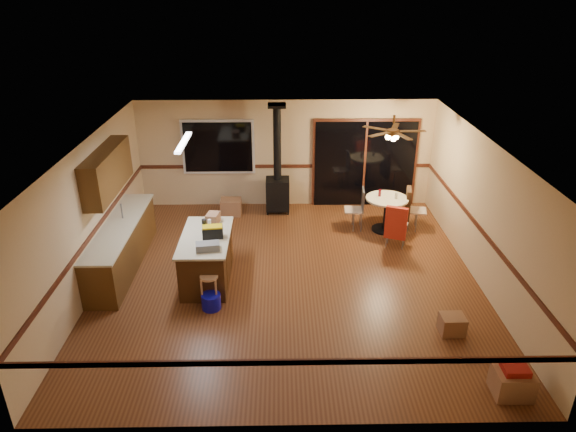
{
  "coord_description": "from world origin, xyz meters",
  "views": [
    {
      "loc": [
        -0.15,
        -8.26,
        5.13
      ],
      "look_at": [
        0.0,
        0.3,
        1.15
      ],
      "focal_mm": 32.0,
      "sensor_mm": 36.0,
      "label": 1
    }
  ],
  "objects_px": {
    "toolbox_black": "(213,232)",
    "box_corner_a": "(512,383)",
    "dining_table": "(386,208)",
    "chair_right": "(409,204)",
    "bar_stool": "(210,290)",
    "box_under_window": "(231,207)",
    "toolbox_grey": "(208,246)",
    "blue_bucket": "(211,301)",
    "chair_near": "(396,223)",
    "chair_left": "(359,204)",
    "kitchen_island": "(207,258)",
    "box_corner_b": "(452,324)",
    "wood_stove": "(278,183)"
  },
  "relations": [
    {
      "from": "wood_stove",
      "to": "box_corner_b",
      "type": "bearing_deg",
      "value": -59.62
    },
    {
      "from": "kitchen_island",
      "to": "box_corner_b",
      "type": "distance_m",
      "value": 4.41
    },
    {
      "from": "toolbox_grey",
      "to": "chair_left",
      "type": "height_order",
      "value": "toolbox_grey"
    },
    {
      "from": "blue_bucket",
      "to": "chair_left",
      "type": "xyz_separation_m",
      "value": [
        2.93,
        3.03,
        0.45
      ]
    },
    {
      "from": "toolbox_grey",
      "to": "toolbox_black",
      "type": "height_order",
      "value": "toolbox_black"
    },
    {
      "from": "toolbox_grey",
      "to": "bar_stool",
      "type": "relative_size",
      "value": 0.71
    },
    {
      "from": "blue_bucket",
      "to": "chair_right",
      "type": "xyz_separation_m",
      "value": [
        4.04,
        3.03,
        0.46
      ]
    },
    {
      "from": "wood_stove",
      "to": "bar_stool",
      "type": "relative_size",
      "value": 4.42
    },
    {
      "from": "toolbox_black",
      "to": "chair_near",
      "type": "xyz_separation_m",
      "value": [
        3.58,
        1.18,
        -0.4
      ]
    },
    {
      "from": "kitchen_island",
      "to": "blue_bucket",
      "type": "bearing_deg",
      "value": -79.73
    },
    {
      "from": "chair_left",
      "to": "box_corner_a",
      "type": "xyz_separation_m",
      "value": [
        1.36,
        -5.09,
        -0.4
      ]
    },
    {
      "from": "dining_table",
      "to": "box_corner_a",
      "type": "relative_size",
      "value": 1.85
    },
    {
      "from": "kitchen_island",
      "to": "dining_table",
      "type": "height_order",
      "value": "kitchen_island"
    },
    {
      "from": "box_corner_a",
      "to": "dining_table",
      "type": "bearing_deg",
      "value": 98.76
    },
    {
      "from": "toolbox_black",
      "to": "blue_bucket",
      "type": "height_order",
      "value": "toolbox_black"
    },
    {
      "from": "chair_near",
      "to": "box_corner_a",
      "type": "bearing_deg",
      "value": -79.87
    },
    {
      "from": "toolbox_black",
      "to": "chair_left",
      "type": "relative_size",
      "value": 0.71
    },
    {
      "from": "bar_stool",
      "to": "chair_near",
      "type": "bearing_deg",
      "value": 28.5
    },
    {
      "from": "dining_table",
      "to": "box_corner_a",
      "type": "xyz_separation_m",
      "value": [
        0.77,
        -5.0,
        -0.34
      ]
    },
    {
      "from": "chair_left",
      "to": "kitchen_island",
      "type": "bearing_deg",
      "value": -145.99
    },
    {
      "from": "box_corner_a",
      "to": "chair_near",
      "type": "bearing_deg",
      "value": 100.13
    },
    {
      "from": "toolbox_grey",
      "to": "dining_table",
      "type": "relative_size",
      "value": 0.43
    },
    {
      "from": "chair_right",
      "to": "box_corner_b",
      "type": "bearing_deg",
      "value": -92.23
    },
    {
      "from": "dining_table",
      "to": "chair_right",
      "type": "height_order",
      "value": "chair_right"
    },
    {
      "from": "toolbox_black",
      "to": "chair_right",
      "type": "relative_size",
      "value": 0.52
    },
    {
      "from": "dining_table",
      "to": "box_corner_b",
      "type": "relative_size",
      "value": 2.46
    },
    {
      "from": "box_corner_a",
      "to": "box_corner_b",
      "type": "distance_m",
      "value": 1.39
    },
    {
      "from": "chair_right",
      "to": "box_under_window",
      "type": "height_order",
      "value": "chair_right"
    },
    {
      "from": "bar_stool",
      "to": "chair_left",
      "type": "height_order",
      "value": "chair_left"
    },
    {
      "from": "kitchen_island",
      "to": "chair_right",
      "type": "distance_m",
      "value": 4.7
    },
    {
      "from": "chair_left",
      "to": "blue_bucket",
      "type": "bearing_deg",
      "value": -133.96
    },
    {
      "from": "toolbox_black",
      "to": "chair_left",
      "type": "distance_m",
      "value": 3.67
    },
    {
      "from": "kitchen_island",
      "to": "chair_left",
      "type": "height_order",
      "value": "chair_left"
    },
    {
      "from": "toolbox_grey",
      "to": "bar_stool",
      "type": "xyz_separation_m",
      "value": [
        0.03,
        -0.31,
        -0.68
      ]
    },
    {
      "from": "bar_stool",
      "to": "blue_bucket",
      "type": "height_order",
      "value": "bar_stool"
    },
    {
      "from": "wood_stove",
      "to": "blue_bucket",
      "type": "bearing_deg",
      "value": -105.78
    },
    {
      "from": "toolbox_black",
      "to": "box_corner_a",
      "type": "bearing_deg",
      "value": -34.36
    },
    {
      "from": "chair_right",
      "to": "box_corner_a",
      "type": "bearing_deg",
      "value": -87.2
    },
    {
      "from": "kitchen_island",
      "to": "box_corner_a",
      "type": "relative_size",
      "value": 3.35
    },
    {
      "from": "bar_stool",
      "to": "chair_left",
      "type": "bearing_deg",
      "value": 44.54
    },
    {
      "from": "bar_stool",
      "to": "box_under_window",
      "type": "xyz_separation_m",
      "value": [
        0.05,
        3.71,
        -0.09
      ]
    },
    {
      "from": "box_corner_b",
      "to": "dining_table",
      "type": "bearing_deg",
      "value": 95.84
    },
    {
      "from": "wood_stove",
      "to": "toolbox_grey",
      "type": "bearing_deg",
      "value": -108.48
    },
    {
      "from": "toolbox_grey",
      "to": "blue_bucket",
      "type": "xyz_separation_m",
      "value": [
        0.06,
        -0.44,
        -0.83
      ]
    },
    {
      "from": "toolbox_black",
      "to": "box_corner_b",
      "type": "bearing_deg",
      "value": -22.4
    },
    {
      "from": "kitchen_island",
      "to": "box_under_window",
      "type": "height_order",
      "value": "kitchen_island"
    },
    {
      "from": "toolbox_grey",
      "to": "box_corner_b",
      "type": "xyz_separation_m",
      "value": [
        3.96,
        -1.16,
        -0.81
      ]
    },
    {
      "from": "chair_right",
      "to": "box_corner_b",
      "type": "distance_m",
      "value": 3.78
    },
    {
      "from": "dining_table",
      "to": "chair_right",
      "type": "xyz_separation_m",
      "value": [
        0.52,
        0.09,
        0.06
      ]
    },
    {
      "from": "toolbox_black",
      "to": "bar_stool",
      "type": "bearing_deg",
      "value": -90.21
    }
  ]
}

